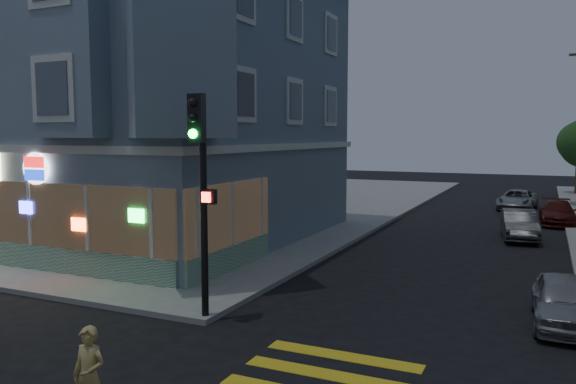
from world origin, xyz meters
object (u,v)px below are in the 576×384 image
Objects in this scene: parked_car_c at (558,213)px; traffic_signal at (201,167)px; parked_car_d at (517,200)px; parked_car_b at (519,225)px; parked_car_a at (564,301)px; running_child at (89,375)px.

traffic_signal reaches higher than parked_car_c.
parked_car_b is at bearing -82.28° from parked_car_d.
traffic_signal reaches higher than parked_car_b.
parked_car_b is 10.41m from parked_car_d.
parked_car_d reaches higher than parked_car_a.
traffic_signal reaches higher than parked_car_a.
parked_car_d reaches higher than parked_car_c.
parked_car_c is at bearing 68.84° from running_child.
parked_car_a is at bearing -93.05° from parked_car_c.
traffic_signal is at bearing 96.48° from running_child.
parked_car_c is at bearing 59.15° from traffic_signal.
running_child is 10.49m from parked_car_a.
traffic_signal is at bearing -114.08° from parked_car_c.
parked_car_d is (4.80, 29.83, -0.17)m from running_child.
parked_car_b is at bearing 57.60° from traffic_signal.
traffic_signal is (-6.30, -14.79, 3.06)m from parked_car_b.
parked_car_d is at bearing 75.35° from running_child.
parked_car_b is (-1.44, 11.40, 0.04)m from parked_car_a.
running_child is 0.36× the size of parked_car_d.
traffic_signal is (-5.78, -25.19, 3.10)m from parked_car_d.
parked_car_a is 16.60m from parked_car_c.
parked_car_b is 5.44m from parked_car_c.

